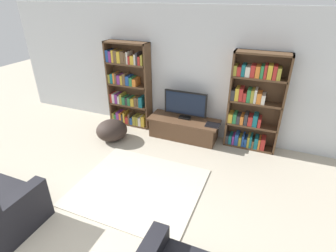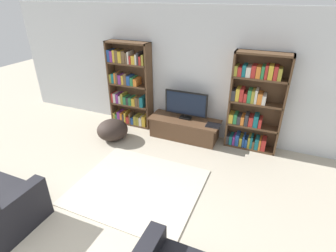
{
  "view_description": "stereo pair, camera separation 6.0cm",
  "coord_description": "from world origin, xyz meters",
  "views": [
    {
      "loc": [
        1.55,
        -0.77,
        2.8
      ],
      "look_at": [
        -0.01,
        2.99,
        0.7
      ],
      "focal_mm": 28.0,
      "sensor_mm": 36.0,
      "label": 1
    },
    {
      "loc": [
        1.6,
        -0.75,
        2.8
      ],
      "look_at": [
        -0.01,
        2.99,
        0.7
      ],
      "focal_mm": 28.0,
      "sensor_mm": 36.0,
      "label": 2
    }
  ],
  "objects": [
    {
      "name": "wall_back",
      "position": [
        0.0,
        4.23,
        1.3
      ],
      "size": [
        8.8,
        0.06,
        2.6
      ],
      "color": "silver",
      "rests_on": "ground_plane"
    },
    {
      "name": "area_rug",
      "position": [
        -0.14,
        2.08,
        0.01
      ],
      "size": [
        1.93,
        1.71,
        0.02
      ],
      "color": "beige",
      "rests_on": "ground_plane"
    },
    {
      "name": "bookshelf_right",
      "position": [
        1.29,
        4.05,
        0.91
      ],
      "size": [
        0.98,
        0.3,
        1.88
      ],
      "color": "#513823",
      "rests_on": "ground_plane"
    },
    {
      "name": "bookshelf_left",
      "position": [
        -1.4,
        4.05,
        0.9
      ],
      "size": [
        0.98,
        0.3,
        1.88
      ],
      "color": "#513823",
      "rests_on": "ground_plane"
    },
    {
      "name": "laptop",
      "position": [
        0.6,
        3.84,
        0.44
      ],
      "size": [
        0.28,
        0.22,
        0.03
      ],
      "color": "#28282D",
      "rests_on": "tv_stand"
    },
    {
      "name": "television",
      "position": [
        -0.02,
        3.95,
        0.74
      ],
      "size": [
        0.9,
        0.16,
        0.59
      ],
      "color": "black",
      "rests_on": "tv_stand"
    },
    {
      "name": "beanbag_ottoman",
      "position": [
        -1.38,
        3.23,
        0.21
      ],
      "size": [
        0.64,
        0.64,
        0.42
      ],
      "primitive_type": "ellipsoid",
      "color": "#2D231E",
      "rests_on": "ground_plane"
    },
    {
      "name": "tv_stand",
      "position": [
        -0.02,
        3.89,
        0.21
      ],
      "size": [
        1.47,
        0.56,
        0.42
      ],
      "color": "brown",
      "rests_on": "ground_plane"
    }
  ]
}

